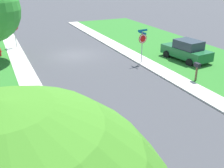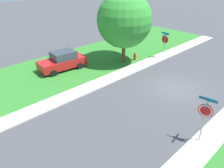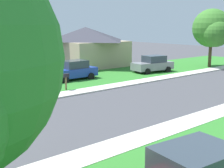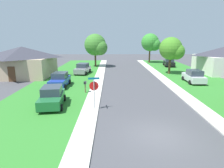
{
  "view_description": "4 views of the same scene",
  "coord_description": "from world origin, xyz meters",
  "px_view_note": "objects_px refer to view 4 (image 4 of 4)",
  "views": [
    {
      "loc": [
        6.66,
        22.93,
        7.04
      ],
      "look_at": [
        1.07,
        10.59,
        1.4
      ],
      "focal_mm": 43.92,
      "sensor_mm": 36.0,
      "label": 1
    },
    {
      "loc": [
        -7.81,
        14.52,
        8.51
      ],
      "look_at": [
        1.97,
        5.03,
        1.4
      ],
      "focal_mm": 35.79,
      "sensor_mm": 36.0,
      "label": 2
    },
    {
      "loc": [
        13.37,
        -2.11,
        4.87
      ],
      "look_at": [
        -0.15,
        9.23,
        1.4
      ],
      "focal_mm": 48.57,
      "sensor_mm": 36.0,
      "label": 3
    },
    {
      "loc": [
        -2.98,
        -10.94,
        5.92
      ],
      "look_at": [
        -2.85,
        7.9,
        1.4
      ],
      "focal_mm": 31.19,
      "sensor_mm": 36.0,
      "label": 4
    }
  ],
  "objects_px": {
    "car_blue_behind_trees": "(60,80)",
    "house_left_setback": "(23,61)",
    "tree_corner_large": "(96,46)",
    "mailbox": "(85,84)",
    "car_silver_kerbside_mid": "(194,76)",
    "tree_across_left": "(172,49)",
    "car_grey_driveway_right": "(83,69)",
    "stop_sign_far_corner": "(94,88)",
    "car_green_near_corner": "(52,97)",
    "tree_sidewalk_mid": "(151,43)",
    "car_black_far_down_street": "(169,62)"
  },
  "relations": [
    {
      "from": "car_blue_behind_trees",
      "to": "house_left_setback",
      "type": "distance_m",
      "value": 9.76
    },
    {
      "from": "tree_corner_large",
      "to": "mailbox",
      "type": "xyz_separation_m",
      "value": [
        0.11,
        -19.39,
        -3.33
      ]
    },
    {
      "from": "car_silver_kerbside_mid",
      "to": "tree_across_left",
      "type": "bearing_deg",
      "value": 100.95
    },
    {
      "from": "car_grey_driveway_right",
      "to": "car_silver_kerbside_mid",
      "type": "xyz_separation_m",
      "value": [
        15.68,
        -6.7,
        0.0
      ]
    },
    {
      "from": "car_blue_behind_trees",
      "to": "car_silver_kerbside_mid",
      "type": "bearing_deg",
      "value": 6.47
    },
    {
      "from": "house_left_setback",
      "to": "mailbox",
      "type": "relative_size",
      "value": 6.98
    },
    {
      "from": "house_left_setback",
      "to": "mailbox",
      "type": "distance_m",
      "value": 14.22
    },
    {
      "from": "tree_across_left",
      "to": "house_left_setback",
      "type": "xyz_separation_m",
      "value": [
        -23.25,
        -1.7,
        -1.69
      ]
    },
    {
      "from": "house_left_setback",
      "to": "mailbox",
      "type": "height_order",
      "value": "house_left_setback"
    },
    {
      "from": "car_silver_kerbside_mid",
      "to": "house_left_setback",
      "type": "xyz_separation_m",
      "value": [
        -24.45,
        4.48,
        1.5
      ]
    },
    {
      "from": "house_left_setback",
      "to": "car_blue_behind_trees",
      "type": "bearing_deg",
      "value": -41.89
    },
    {
      "from": "car_grey_driveway_right",
      "to": "tree_corner_large",
      "type": "xyz_separation_m",
      "value": [
        1.77,
        7.85,
        3.46
      ]
    },
    {
      "from": "car_silver_kerbside_mid",
      "to": "house_left_setback",
      "type": "bearing_deg",
      "value": 169.61
    },
    {
      "from": "mailbox",
      "to": "stop_sign_far_corner",
      "type": "bearing_deg",
      "value": -74.43
    },
    {
      "from": "car_green_near_corner",
      "to": "mailbox",
      "type": "xyz_separation_m",
      "value": [
        2.39,
        4.08,
        0.14
      ]
    },
    {
      "from": "car_silver_kerbside_mid",
      "to": "car_green_near_corner",
      "type": "bearing_deg",
      "value": -151.15
    },
    {
      "from": "tree_sidewalk_mid",
      "to": "mailbox",
      "type": "distance_m",
      "value": 28.56
    },
    {
      "from": "tree_across_left",
      "to": "mailbox",
      "type": "distance_m",
      "value": 17.02
    },
    {
      "from": "stop_sign_far_corner",
      "to": "car_silver_kerbside_mid",
      "type": "distance_m",
      "value": 15.85
    },
    {
      "from": "car_black_far_down_street",
      "to": "tree_across_left",
      "type": "height_order",
      "value": "tree_across_left"
    },
    {
      "from": "car_blue_behind_trees",
      "to": "mailbox",
      "type": "xyz_separation_m",
      "value": [
        3.46,
        -2.88,
        0.14
      ]
    },
    {
      "from": "tree_corner_large",
      "to": "mailbox",
      "type": "height_order",
      "value": "tree_corner_large"
    },
    {
      "from": "stop_sign_far_corner",
      "to": "car_silver_kerbside_mid",
      "type": "relative_size",
      "value": 0.64
    },
    {
      "from": "stop_sign_far_corner",
      "to": "mailbox",
      "type": "relative_size",
      "value": 2.11
    },
    {
      "from": "stop_sign_far_corner",
      "to": "mailbox",
      "type": "height_order",
      "value": "stop_sign_far_corner"
    },
    {
      "from": "car_silver_kerbside_mid",
      "to": "tree_across_left",
      "type": "height_order",
      "value": "tree_across_left"
    },
    {
      "from": "tree_across_left",
      "to": "tree_sidewalk_mid",
      "type": "bearing_deg",
      "value": 91.67
    },
    {
      "from": "car_green_near_corner",
      "to": "car_black_far_down_street",
      "type": "xyz_separation_m",
      "value": [
        17.31,
        23.95,
        0.0
      ]
    },
    {
      "from": "car_green_near_corner",
      "to": "tree_across_left",
      "type": "bearing_deg",
      "value": 45.21
    },
    {
      "from": "car_grey_driveway_right",
      "to": "mailbox",
      "type": "distance_m",
      "value": 11.7
    },
    {
      "from": "stop_sign_far_corner",
      "to": "tree_across_left",
      "type": "distance_m",
      "value": 19.65
    },
    {
      "from": "house_left_setback",
      "to": "car_grey_driveway_right",
      "type": "bearing_deg",
      "value": 14.21
    },
    {
      "from": "car_silver_kerbside_mid",
      "to": "tree_sidewalk_mid",
      "type": "xyz_separation_m",
      "value": [
        -1.62,
        20.73,
        3.8
      ]
    },
    {
      "from": "car_green_near_corner",
      "to": "tree_corner_large",
      "type": "bearing_deg",
      "value": 84.46
    },
    {
      "from": "car_silver_kerbside_mid",
      "to": "car_blue_behind_trees",
      "type": "distance_m",
      "value": 17.37
    },
    {
      "from": "car_green_near_corner",
      "to": "tree_sidewalk_mid",
      "type": "distance_m",
      "value": 33.25
    },
    {
      "from": "tree_across_left",
      "to": "tree_corner_large",
      "type": "height_order",
      "value": "tree_corner_large"
    },
    {
      "from": "car_silver_kerbside_mid",
      "to": "car_blue_behind_trees",
      "type": "bearing_deg",
      "value": -173.53
    },
    {
      "from": "car_silver_kerbside_mid",
      "to": "house_left_setback",
      "type": "distance_m",
      "value": 24.9
    },
    {
      "from": "car_blue_behind_trees",
      "to": "tree_corner_large",
      "type": "distance_m",
      "value": 17.2
    },
    {
      "from": "car_green_near_corner",
      "to": "car_grey_driveway_right",
      "type": "relative_size",
      "value": 1.0
    },
    {
      "from": "car_black_far_down_street",
      "to": "tree_sidewalk_mid",
      "type": "xyz_separation_m",
      "value": [
        -2.74,
        5.7,
        3.8
      ]
    },
    {
      "from": "car_blue_behind_trees",
      "to": "tree_sidewalk_mid",
      "type": "height_order",
      "value": "tree_sidewalk_mid"
    },
    {
      "from": "car_green_near_corner",
      "to": "tree_corner_large",
      "type": "xyz_separation_m",
      "value": [
        2.27,
        23.47,
        3.46
      ]
    },
    {
      "from": "car_black_far_down_street",
      "to": "house_left_setback",
      "type": "relative_size",
      "value": 0.49
    },
    {
      "from": "stop_sign_far_corner",
      "to": "house_left_setback",
      "type": "height_order",
      "value": "house_left_setback"
    },
    {
      "from": "car_blue_behind_trees",
      "to": "tree_sidewalk_mid",
      "type": "bearing_deg",
      "value": 55.42
    },
    {
      "from": "stop_sign_far_corner",
      "to": "house_left_setback",
      "type": "xyz_separation_m",
      "value": [
        -12.03,
        14.28,
        0.49
      ]
    },
    {
      "from": "tree_corner_large",
      "to": "car_black_far_down_street",
      "type": "bearing_deg",
      "value": 1.83
    },
    {
      "from": "tree_sidewalk_mid",
      "to": "stop_sign_far_corner",
      "type": "bearing_deg",
      "value": -109.48
    }
  ]
}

